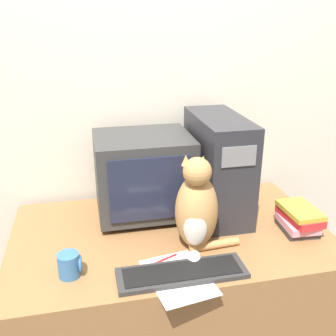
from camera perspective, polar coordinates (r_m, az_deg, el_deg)
wall_back at (r=2.03m, az=-2.64°, el=10.77°), size 7.00×0.05×2.50m
desk at (r=1.98m, az=0.36°, el=-18.24°), size 1.39×0.83×0.72m
crt_monitor at (r=1.84m, az=-3.57°, el=-0.97°), size 0.44×0.37×0.39m
computer_tower at (r=1.86m, az=7.23°, el=0.33°), size 0.21×0.48×0.47m
keyboard at (r=1.50m, az=2.03°, el=-14.98°), size 0.48×0.15×0.02m
cat at (r=1.59m, az=4.19°, el=-5.96°), size 0.29×0.28×0.41m
book_stack at (r=1.84m, az=18.45°, el=-7.05°), size 0.15×0.22×0.11m
pen at (r=1.57m, az=-1.09°, el=-13.36°), size 0.15×0.07×0.01m
paper_sheet at (r=1.50m, az=1.48°, el=-15.55°), size 0.25×0.33×0.00m
mug at (r=1.52m, az=-14.07°, el=-13.49°), size 0.09×0.08×0.09m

